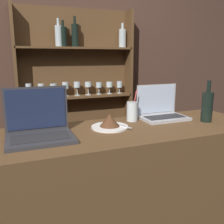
{
  "coord_description": "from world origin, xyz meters",
  "views": [
    {
      "loc": [
        -0.56,
        -0.97,
        1.48
      ],
      "look_at": [
        -0.06,
        0.3,
        1.17
      ],
      "focal_mm": 40.0,
      "sensor_mm": 36.0,
      "label": 1
    }
  ],
  "objects_px": {
    "laptop_far": "(161,111)",
    "wine_bottle_dark": "(207,106)",
    "laptop_near": "(39,127)",
    "water_glass": "(132,111)",
    "cake_plate": "(110,122)"
  },
  "relations": [
    {
      "from": "laptop_far",
      "to": "water_glass",
      "type": "xyz_separation_m",
      "value": [
        -0.21,
        0.0,
        0.01
      ]
    },
    {
      "from": "laptop_near",
      "to": "laptop_far",
      "type": "distance_m",
      "value": 0.81
    },
    {
      "from": "wine_bottle_dark",
      "to": "cake_plate",
      "type": "bearing_deg",
      "value": 171.77
    },
    {
      "from": "water_glass",
      "to": "cake_plate",
      "type": "bearing_deg",
      "value": -153.13
    },
    {
      "from": "cake_plate",
      "to": "wine_bottle_dark",
      "type": "relative_size",
      "value": 0.82
    },
    {
      "from": "laptop_far",
      "to": "cake_plate",
      "type": "distance_m",
      "value": 0.41
    },
    {
      "from": "wine_bottle_dark",
      "to": "water_glass",
      "type": "bearing_deg",
      "value": 156.68
    },
    {
      "from": "cake_plate",
      "to": "water_glass",
      "type": "bearing_deg",
      "value": 26.87
    },
    {
      "from": "wine_bottle_dark",
      "to": "laptop_far",
      "type": "bearing_deg",
      "value": 140.43
    },
    {
      "from": "laptop_near",
      "to": "wine_bottle_dark",
      "type": "xyz_separation_m",
      "value": [
        1.02,
        -0.05,
        0.04
      ]
    },
    {
      "from": "water_glass",
      "to": "laptop_far",
      "type": "bearing_deg",
      "value": -1.22
    },
    {
      "from": "laptop_near",
      "to": "laptop_far",
      "type": "relative_size",
      "value": 1.08
    },
    {
      "from": "laptop_near",
      "to": "wine_bottle_dark",
      "type": "bearing_deg",
      "value": -2.98
    },
    {
      "from": "laptop_far",
      "to": "wine_bottle_dark",
      "type": "distance_m",
      "value": 0.29
    },
    {
      "from": "water_glass",
      "to": "wine_bottle_dark",
      "type": "height_order",
      "value": "wine_bottle_dark"
    }
  ]
}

